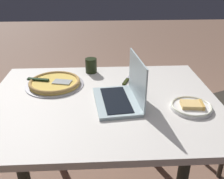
% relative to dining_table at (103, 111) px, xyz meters
% --- Properties ---
extents(dining_table, '(1.30, 1.00, 0.75)m').
position_rel_dining_table_xyz_m(dining_table, '(0.00, 0.00, 0.00)').
color(dining_table, silver).
rests_on(dining_table, ground_plane).
extents(laptop, '(0.26, 0.36, 0.25)m').
position_rel_dining_table_xyz_m(laptop, '(-0.11, 0.04, 0.13)').
color(laptop, '#ACC0C4').
rests_on(laptop, dining_table).
extents(pizza_plate, '(0.22, 0.22, 0.04)m').
position_rel_dining_table_xyz_m(pizza_plate, '(-0.46, 0.12, 0.09)').
color(pizza_plate, white).
rests_on(pizza_plate, dining_table).
extents(pizza_tray, '(0.36, 0.36, 0.04)m').
position_rel_dining_table_xyz_m(pizza_tray, '(0.30, -0.20, 0.09)').
color(pizza_tray, '#A2A0AA').
rests_on(pizza_tray, dining_table).
extents(table_knife, '(0.11, 0.22, 0.01)m').
position_rel_dining_table_xyz_m(table_knife, '(-0.17, -0.26, 0.08)').
color(table_knife, silver).
rests_on(table_knife, dining_table).
extents(drink_cup, '(0.08, 0.08, 0.10)m').
position_rel_dining_table_xyz_m(drink_cup, '(0.07, -0.40, 0.13)').
color(drink_cup, black).
rests_on(drink_cup, dining_table).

